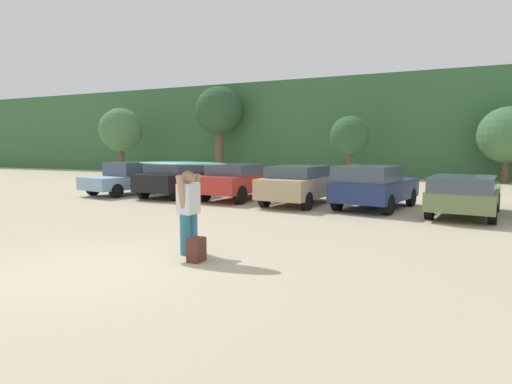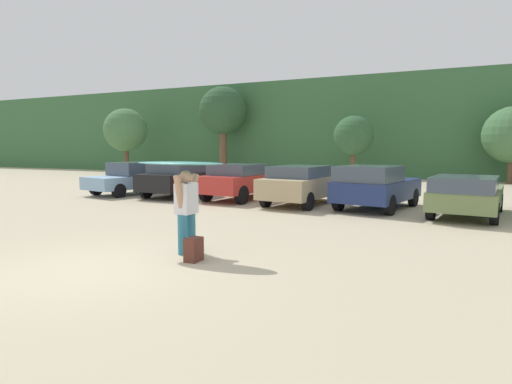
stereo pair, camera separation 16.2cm
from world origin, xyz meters
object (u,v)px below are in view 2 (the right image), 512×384
parked_car_tan (302,184)px  parked_car_sky_blue (135,178)px  surfboard_teal (179,163)px  backpack_dropped (194,249)px  parked_car_black (180,178)px  parked_car_navy (375,186)px  parked_car_red (242,181)px  person_adult (186,207)px  parked_car_olive_green (467,194)px

parked_car_tan → parked_car_sky_blue: bearing=93.5°
surfboard_teal → backpack_dropped: 1.77m
parked_car_tan → backpack_dropped: parked_car_tan is taller
parked_car_sky_blue → parked_car_black: parked_car_black is taller
parked_car_navy → parked_car_red: bearing=95.2°
person_adult → parked_car_navy: bearing=-105.2°
parked_car_red → parked_car_olive_green: (8.31, -1.00, -0.08)m
parked_car_black → backpack_dropped: size_ratio=8.83×
parked_car_red → parked_car_navy: size_ratio=1.03×
parked_car_red → parked_car_tan: size_ratio=1.00×
parked_car_sky_blue → parked_car_navy: parked_car_navy is taller
person_adult → surfboard_teal: bearing=17.0°
parked_car_navy → person_adult: bearing=174.1°
parked_car_red → parked_car_navy: (5.48, -0.52, 0.02)m
person_adult → parked_car_black: bearing=-52.7°
parked_car_red → parked_car_tan: (2.78, -0.44, -0.00)m
backpack_dropped → parked_car_navy: bearing=77.4°
parked_car_sky_blue → surfboard_teal: surfboard_teal is taller
parked_car_sky_blue → backpack_dropped: size_ratio=10.35×
parked_car_tan → parked_car_black: bearing=93.0°
person_adult → parked_car_tan: bearing=-86.3°
surfboard_teal → parked_car_red: bearing=-75.7°
surfboard_teal → backpack_dropped: size_ratio=4.39×
surfboard_teal → parked_car_tan: bearing=-93.5°
parked_car_black → parked_car_navy: parked_car_navy is taller
parked_car_tan → parked_car_navy: 2.70m
surfboard_teal → backpack_dropped: surfboard_teal is taller
parked_car_olive_green → person_adult: (-5.20, -7.50, 0.25)m
parked_car_sky_blue → parked_car_navy: bearing=-80.9°
parked_car_black → parked_car_navy: bearing=-91.0°
parked_car_red → backpack_dropped: (3.59, -8.98, -0.56)m
parked_car_tan → person_adult: 8.07m
parked_car_navy → backpack_dropped: 8.69m
parked_car_tan → surfboard_teal: surfboard_teal is taller
parked_car_tan → parked_car_navy: (2.70, -0.08, 0.02)m
parked_car_sky_blue → backpack_dropped: parked_car_sky_blue is taller
backpack_dropped → parked_car_red: bearing=111.8°
parked_car_sky_blue → parked_car_olive_green: bearing=-82.4°
parked_car_olive_green → person_adult: 9.13m
parked_car_olive_green → parked_car_red: bearing=89.6°
person_adult → parked_car_olive_green: bearing=-123.4°
parked_car_sky_blue → parked_car_olive_green: 13.88m
parked_car_olive_green → backpack_dropped: bearing=155.8°
parked_car_red → parked_car_navy: parked_car_navy is taller
parked_car_navy → backpack_dropped: size_ratio=9.36×
parked_car_navy → backpack_dropped: parked_car_navy is taller
parked_car_navy → parked_car_olive_green: parked_car_navy is taller
parked_car_navy → parked_car_olive_green: bearing=-88.9°
parked_car_black → surfboard_teal: (5.91, -8.38, 1.01)m
parked_car_navy → parked_car_tan: bearing=98.8°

